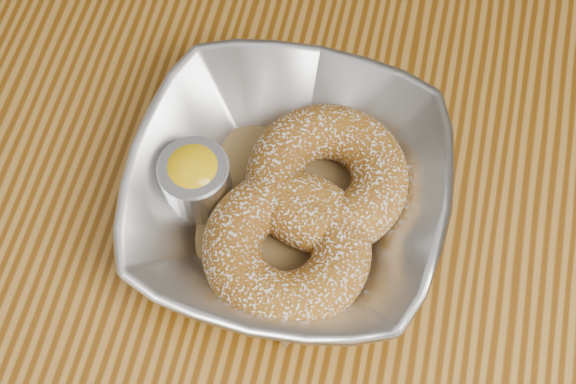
% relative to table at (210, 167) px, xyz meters
% --- Properties ---
extents(ground_plane, '(4.00, 4.00, 0.00)m').
position_rel_table_xyz_m(ground_plane, '(0.00, 0.00, -0.65)').
color(ground_plane, '#565659').
rests_on(ground_plane, ground).
extents(table, '(1.20, 0.80, 0.75)m').
position_rel_table_xyz_m(table, '(0.00, 0.00, 0.00)').
color(table, brown).
rests_on(table, ground_plane).
extents(serving_bowl, '(0.22, 0.22, 0.05)m').
position_rel_table_xyz_m(serving_bowl, '(0.09, -0.07, 0.13)').
color(serving_bowl, '#B6B9BE').
rests_on(serving_bowl, table).
extents(parchment, '(0.20, 0.20, 0.00)m').
position_rel_table_xyz_m(parchment, '(0.09, -0.07, 0.11)').
color(parchment, brown).
rests_on(parchment, table).
extents(donut_back, '(0.13, 0.13, 0.04)m').
position_rel_table_xyz_m(donut_back, '(0.11, -0.05, 0.13)').
color(donut_back, brown).
rests_on(donut_back, parchment).
extents(donut_front, '(0.13, 0.13, 0.04)m').
position_rel_table_xyz_m(donut_front, '(0.09, -0.11, 0.13)').
color(donut_front, brown).
rests_on(donut_front, parchment).
extents(ramekin, '(0.05, 0.05, 0.05)m').
position_rel_table_xyz_m(ramekin, '(0.02, -0.08, 0.13)').
color(ramekin, '#B6B9BE').
rests_on(ramekin, table).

